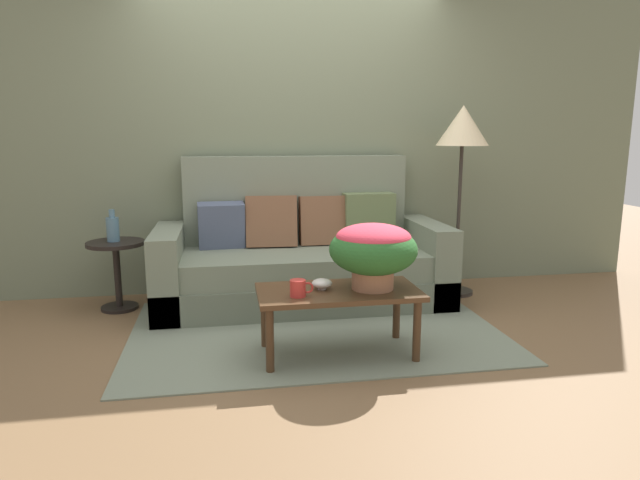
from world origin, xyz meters
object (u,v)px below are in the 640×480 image
coffee_table (338,298)px  floor_lamp (462,135)px  side_table (117,263)px  coffee_mug (298,288)px  couch (302,259)px  snack_bowl (322,283)px  table_vase (113,228)px  potted_plant (373,248)px

coffee_table → floor_lamp: floor_lamp is taller
side_table → coffee_mug: bearing=-46.0°
couch → side_table: 1.42m
snack_bowl → coffee_table: bearing=-15.4°
side_table → coffee_mug: side_table is taller
coffee_mug → couch: bearing=81.1°
couch → table_vase: couch is taller
coffee_mug → snack_bowl: (0.16, 0.13, -0.01)m
potted_plant → table_vase: potted_plant is taller
side_table → floor_lamp: size_ratio=0.34×
table_vase → side_table: bearing=-36.0°
side_table → snack_bowl: size_ratio=4.29×
snack_bowl → table_vase: table_vase is taller
couch → snack_bowl: 1.13m
side_table → floor_lamp: floor_lamp is taller
coffee_table → floor_lamp: bearing=41.9°
floor_lamp → table_vase: bearing=178.8°
coffee_table → table_vase: table_vase is taller
coffee_table → coffee_mug: size_ratio=7.09×
coffee_table → potted_plant: 0.37m
coffee_mug → table_vase: 1.79m
couch → snack_bowl: size_ratio=18.26×
floor_lamp → potted_plant: 1.68m
side_table → snack_bowl: 1.80m
coffee_table → coffee_mug: (-0.26, -0.10, 0.10)m
coffee_table → table_vase: (-1.50, 1.18, 0.27)m
snack_bowl → table_vase: bearing=140.4°
couch → coffee_mug: bearing=-98.9°
couch → table_vase: bearing=178.6°
floor_lamp → coffee_mug: (-1.51, -1.23, -0.86)m
coffee_table → side_table: size_ratio=1.83×
potted_plant → table_vase: 2.08m
coffee_mug → table_vase: size_ratio=0.56×
coffee_table → snack_bowl: 0.13m
couch → coffee_mug: 1.27m
coffee_mug → table_vase: table_vase is taller
table_vase → snack_bowl: bearing=-39.6°
table_vase → floor_lamp: bearing=-1.2°
table_vase → couch: bearing=-1.4°
couch → coffee_table: couch is taller
floor_lamp → potted_plant: floor_lamp is taller
potted_plant → table_vase: bearing=145.0°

